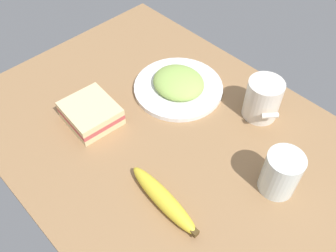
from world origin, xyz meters
TOP-DOWN VIEW (x-y plane):
  - tabletop at (0.00, 0.00)cm, footprint 90.00×64.00cm
  - plate_of_food at (8.70, -11.94)cm, footprint 21.95×21.95cm
  - coffee_mug_black at (-10.13, -19.70)cm, footprint 9.80×9.18cm
  - sandwich_main at (15.34, 9.41)cm, footprint 12.51×11.42cm
  - glass_of_milk at (-24.23, -6.17)cm, footprint 7.10×7.10cm
  - banana at (-11.62, 12.38)cm, footprint 18.42×4.59cm

SIDE VIEW (x-z plane):
  - tabletop at x=0.00cm, z-range 0.00..2.00cm
  - plate_of_food at x=8.70cm, z-range 1.24..5.88cm
  - banana at x=-11.62cm, z-range 2.00..5.42cm
  - sandwich_main at x=15.34cm, z-range 2.00..6.40cm
  - glass_of_milk at x=-24.23cm, z-range 1.62..11.10cm
  - coffee_mug_black at x=-10.13cm, z-range 2.14..11.71cm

